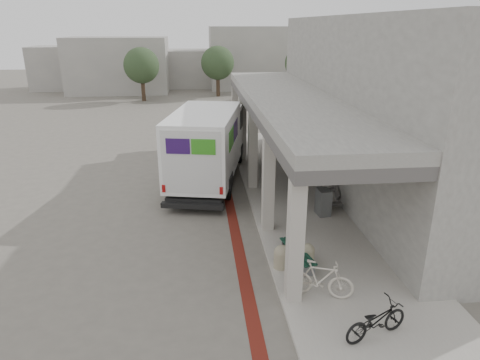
{
  "coord_description": "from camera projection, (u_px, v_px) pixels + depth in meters",
  "views": [
    {
      "loc": [
        -0.16,
        -12.51,
        6.65
      ],
      "look_at": [
        1.25,
        1.31,
        1.6
      ],
      "focal_mm": 32.0,
      "sensor_mm": 36.0,
      "label": 1
    }
  ],
  "objects": [
    {
      "name": "bicycle_black",
      "position": [
        376.0,
        320.0,
        9.38
      ],
      "size": [
        1.73,
        1.08,
        0.86
      ],
      "primitive_type": "imported",
      "rotation": [
        0.0,
        0.0,
        1.91
      ],
      "color": "black",
      "rests_on": "sidewalk"
    },
    {
      "name": "bench",
      "position": [
        297.0,
        254.0,
        12.37
      ],
      "size": [
        0.74,
        1.79,
        0.41
      ],
      "rotation": [
        0.0,
        0.0,
        0.21
      ],
      "color": "slate",
      "rests_on": "sidewalk"
    },
    {
      "name": "tree_mid",
      "position": [
        218.0,
        63.0,
        41.13
      ],
      "size": [
        3.2,
        3.2,
        4.8
      ],
      "color": "#38281C",
      "rests_on": "ground"
    },
    {
      "name": "bicycle_cream",
      "position": [
        320.0,
        279.0,
        10.76
      ],
      "size": [
        1.75,
        1.01,
        1.01
      ],
      "primitive_type": "imported",
      "rotation": [
        0.0,
        0.0,
        1.23
      ],
      "color": "beige",
      "rests_on": "sidewalk"
    },
    {
      "name": "sidewalk",
      "position": [
        325.0,
        233.0,
        14.34
      ],
      "size": [
        4.4,
        28.0,
        0.12
      ],
      "primitive_type": "cube",
      "color": "#A29B91",
      "rests_on": "ground"
    },
    {
      "name": "tree_right",
      "position": [
        302.0,
        63.0,
        40.96
      ],
      "size": [
        3.2,
        3.2,
        4.8
      ],
      "color": "#38281C",
      "rests_on": "ground"
    },
    {
      "name": "bollard_near",
      "position": [
        282.0,
        256.0,
        12.13
      ],
      "size": [
        0.46,
        0.46,
        0.69
      ],
      "color": "gray",
      "rests_on": "sidewalk"
    },
    {
      "name": "bike_lane_stripe",
      "position": [
        232.0,
        214.0,
        15.95
      ],
      "size": [
        0.35,
        40.0,
        0.01
      ],
      "primitive_type": "cube",
      "color": "#601B13",
      "rests_on": "ground"
    },
    {
      "name": "tree_left",
      "position": [
        141.0,
        66.0,
        38.6
      ],
      "size": [
        3.2,
        3.2,
        4.8
      ],
      "color": "#38281C",
      "rests_on": "ground"
    },
    {
      "name": "distant_backdrop",
      "position": [
        170.0,
        63.0,
        46.34
      ],
      "size": [
        28.0,
        10.0,
        6.5
      ],
      "color": "gray",
      "rests_on": "ground"
    },
    {
      "name": "utility_cabinet",
      "position": [
        323.0,
        202.0,
        15.5
      ],
      "size": [
        0.49,
        0.62,
        0.96
      ],
      "primitive_type": "cube",
      "rotation": [
        0.0,
        0.0,
        0.1
      ],
      "color": "slate",
      "rests_on": "sidewalk"
    },
    {
      "name": "ground",
      "position": [
        206.0,
        241.0,
        13.98
      ],
      "size": [
        120.0,
        120.0,
        0.0
      ],
      "primitive_type": "plane",
      "color": "#625C54",
      "rests_on": "ground"
    },
    {
      "name": "fedex_truck",
      "position": [
        209.0,
        143.0,
        18.78
      ],
      "size": [
        3.84,
        8.09,
        3.32
      ],
      "rotation": [
        0.0,
        0.0,
        -0.2
      ],
      "color": "black",
      "rests_on": "ground"
    },
    {
      "name": "transit_building",
      "position": [
        366.0,
        108.0,
        17.68
      ],
      "size": [
        7.6,
        17.0,
        7.0
      ],
      "color": "gray",
      "rests_on": "ground"
    },
    {
      "name": "bollard_far",
      "position": [
        308.0,
        253.0,
        12.4
      ],
      "size": [
        0.4,
        0.4,
        0.59
      ],
      "color": "gray",
      "rests_on": "sidewalk"
    }
  ]
}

